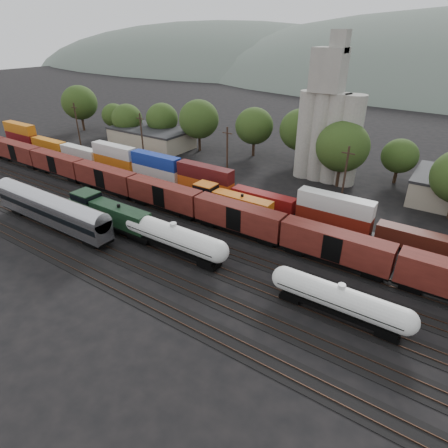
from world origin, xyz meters
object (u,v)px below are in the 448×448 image
Objects in this scene: green_locomotive at (106,212)px; passenger_coach at (51,209)px; orange_locomotive at (227,201)px; grain_silo at (328,127)px; tank_car_a at (174,237)px.

passenger_coach reaches higher than green_locomotive.
grain_silo is at bearing 74.24° from orange_locomotive.
green_locomotive is at bearing -131.67° from orange_locomotive.
grain_silo reaches higher than passenger_coach.
tank_car_a is at bearing -86.21° from orange_locomotive.
orange_locomotive is 0.62× the size of grain_silo.
green_locomotive reaches higher than orange_locomotive.
grain_silo is at bearing 63.23° from green_locomotive.
green_locomotive is 8.70m from passenger_coach.
green_locomotive is 1.04× the size of orange_locomotive.
green_locomotive is 0.73× the size of passenger_coach.
orange_locomotive is (20.43, 20.00, -0.97)m from passenger_coach.
tank_car_a is 15.04m from orange_locomotive.
tank_car_a is at bearing 13.14° from passenger_coach.
grain_silo is (6.34, 41.00, 8.43)m from tank_car_a.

